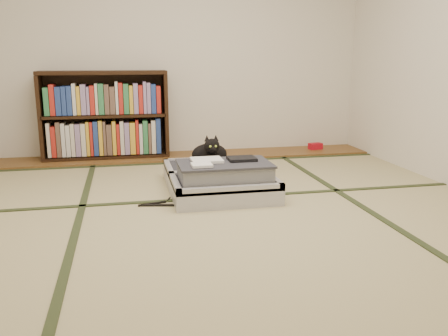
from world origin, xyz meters
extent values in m
plane|color=tan|center=(0.00, 0.00, 0.00)|extent=(4.50, 4.50, 0.00)
cube|color=brown|center=(0.00, 2.00, 0.01)|extent=(4.00, 0.50, 0.02)
cube|color=red|center=(1.49, 2.03, 0.06)|extent=(0.16, 0.11, 0.07)
plane|color=silver|center=(0.00, 2.25, 1.20)|extent=(4.00, 0.00, 4.00)
cube|color=#2D381E|center=(-1.00, 0.00, 0.00)|extent=(0.05, 4.50, 0.01)
cube|color=#2D381E|center=(1.00, 0.00, 0.00)|extent=(0.05, 4.50, 0.01)
cube|color=#2D381E|center=(0.00, 0.40, 0.00)|extent=(4.00, 0.05, 0.01)
cube|color=#2D381E|center=(0.00, 1.70, 0.00)|extent=(4.00, 0.05, 0.01)
cube|color=black|center=(-1.50, 2.07, 0.47)|extent=(0.04, 0.30, 0.84)
cube|color=black|center=(-0.23, 2.07, 0.47)|extent=(0.04, 0.30, 0.84)
cube|color=black|center=(-0.87, 2.07, 0.03)|extent=(1.30, 0.30, 0.04)
cube|color=black|center=(-0.87, 2.07, 0.91)|extent=(1.30, 0.30, 0.04)
cube|color=black|center=(-0.87, 2.07, 0.47)|extent=(1.25, 0.30, 0.03)
cube|color=black|center=(-0.87, 2.21, 0.47)|extent=(1.30, 0.02, 0.84)
cube|color=gray|center=(-0.87, 2.05, 0.25)|extent=(1.17, 0.21, 0.35)
cube|color=gray|center=(-0.87, 2.05, 0.66)|extent=(1.17, 0.21, 0.32)
cube|color=#B9B9BE|center=(0.06, 0.36, 0.07)|extent=(0.79, 0.53, 0.14)
cube|color=#33333B|center=(0.06, 0.36, 0.10)|extent=(0.71, 0.44, 0.10)
cube|color=#B9B9BE|center=(0.06, 0.12, 0.14)|extent=(0.79, 0.04, 0.05)
cube|color=#B9B9BE|center=(0.06, 0.61, 0.14)|extent=(0.79, 0.04, 0.05)
cube|color=#B9B9BE|center=(-0.32, 0.36, 0.14)|extent=(0.04, 0.53, 0.05)
cube|color=#B9B9BE|center=(0.43, 0.36, 0.14)|extent=(0.04, 0.53, 0.05)
cube|color=#B9B9BE|center=(0.06, 0.89, 0.07)|extent=(0.79, 0.53, 0.14)
cube|color=#33333B|center=(0.06, 0.89, 0.10)|extent=(0.71, 0.44, 0.10)
cube|color=#B9B9BE|center=(0.06, 0.65, 0.14)|extent=(0.79, 0.04, 0.05)
cube|color=#B9B9BE|center=(0.06, 1.14, 0.14)|extent=(0.79, 0.04, 0.05)
cube|color=#B9B9BE|center=(-0.32, 0.89, 0.14)|extent=(0.04, 0.53, 0.05)
cube|color=#B9B9BE|center=(0.43, 0.89, 0.14)|extent=(0.04, 0.53, 0.05)
cylinder|color=black|center=(0.06, 0.63, 0.15)|extent=(0.72, 0.03, 0.03)
cube|color=gray|center=(0.06, 0.36, 0.20)|extent=(0.68, 0.41, 0.14)
cube|color=#383840|center=(0.06, 0.36, 0.28)|extent=(0.70, 0.43, 0.02)
cube|color=white|center=(-0.07, 0.42, 0.30)|extent=(0.23, 0.19, 0.02)
cube|color=black|center=(0.20, 0.42, 0.30)|extent=(0.21, 0.17, 0.02)
cube|color=white|center=(-0.13, 0.26, 0.30)|extent=(0.15, 0.13, 0.02)
cube|color=white|center=(-0.18, 0.11, 0.08)|extent=(0.06, 0.01, 0.04)
cube|color=white|center=(-0.05, 0.11, 0.06)|extent=(0.05, 0.01, 0.04)
cube|color=orange|center=(0.32, 0.11, 0.08)|extent=(0.05, 0.01, 0.04)
cube|color=#197F33|center=(0.25, 0.11, 0.10)|extent=(0.04, 0.01, 0.03)
ellipsoid|color=black|center=(0.04, 0.90, 0.25)|extent=(0.31, 0.20, 0.19)
ellipsoid|color=black|center=(0.04, 0.81, 0.23)|extent=(0.15, 0.11, 0.11)
ellipsoid|color=black|center=(0.04, 0.77, 0.34)|extent=(0.13, 0.12, 0.13)
sphere|color=black|center=(0.04, 0.72, 0.32)|extent=(0.06, 0.06, 0.06)
cone|color=black|center=(0.00, 0.80, 0.41)|extent=(0.05, 0.06, 0.06)
cone|color=black|center=(0.07, 0.80, 0.41)|extent=(0.05, 0.06, 0.06)
sphere|color=#A5BF33|center=(0.01, 0.72, 0.35)|extent=(0.02, 0.02, 0.02)
sphere|color=#A5BF33|center=(0.06, 0.72, 0.35)|extent=(0.02, 0.02, 0.02)
cylinder|color=black|center=(0.14, 0.99, 0.18)|extent=(0.19, 0.11, 0.03)
torus|color=white|center=(0.22, 0.90, 0.16)|extent=(0.11, 0.11, 0.01)
torus|color=white|center=(0.22, 0.90, 0.17)|extent=(0.09, 0.09, 0.01)
cube|color=black|center=(-0.37, 0.27, 0.01)|extent=(0.43, 0.10, 0.01)
cube|color=black|center=(-0.50, 0.34, 0.01)|extent=(0.21, 0.07, 0.01)
cube|color=black|center=(-0.24, 0.34, 0.01)|extent=(0.14, 0.18, 0.01)
cylinder|color=black|center=(-0.37, 0.42, 0.01)|extent=(0.04, 0.08, 0.01)
camera|label=1|loc=(-0.67, -3.05, 1.07)|focal=38.00mm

